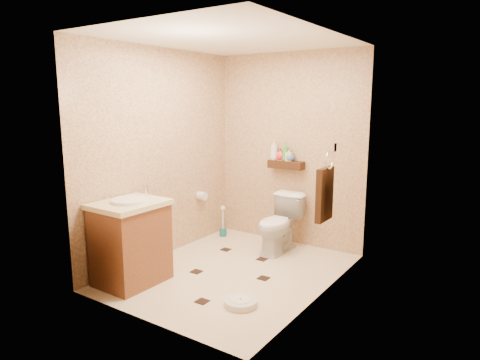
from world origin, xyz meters
The scene contains 20 objects.
ground centered at (0.00, 0.00, 0.00)m, with size 2.50×2.50×0.00m, color beige.
wall_back centered at (0.00, 1.25, 1.20)m, with size 2.00×0.04×2.40m, color tan.
wall_front centered at (0.00, -1.25, 1.20)m, with size 2.00×0.04×2.40m, color tan.
wall_left centered at (-1.00, 0.00, 1.20)m, with size 0.04×2.50×2.40m, color tan.
wall_right centered at (1.00, 0.00, 1.20)m, with size 0.04×2.50×2.40m, color tan.
ceiling centered at (0.00, 0.00, 2.40)m, with size 2.00×2.50×0.02m, color white.
wall_shelf centered at (0.00, 1.17, 1.02)m, with size 0.46×0.14×0.10m, color #371E0F.
floor_accents centered at (0.05, -0.07, 0.00)m, with size 1.10×1.35×0.01m.
toilet centered at (0.10, 0.83, 0.35)m, with size 0.39×0.68×0.70m, color white.
vanity centered at (-0.70, -0.77, 0.43)m, with size 0.57×0.69×0.97m.
bathroom_scale centered at (0.49, -0.58, 0.03)m, with size 0.39×0.39×0.06m.
toilet_brush centered at (-0.82, 0.94, 0.15)m, with size 0.10×0.10×0.42m.
towel_ring centered at (0.91, 0.25, 0.95)m, with size 0.12×0.30×0.76m.
toilet_paper centered at (-0.94, 0.65, 0.60)m, with size 0.12×0.11×0.12m.
bottle_a centered at (-0.17, 1.17, 1.20)m, with size 0.10×0.10×0.26m, color silver.
bottle_b centered at (-0.08, 1.17, 1.15)m, with size 0.07×0.07×0.15m, color orange.
bottle_c centered at (-0.08, 1.17, 1.14)m, with size 0.11×0.11×0.14m, color red.
bottle_d centered at (-0.01, 1.17, 1.18)m, with size 0.09×0.09×0.22m, color green.
bottle_e centered at (0.04, 1.17, 1.15)m, with size 0.07×0.08×0.17m, color #FFCF54.
bottle_f centered at (0.06, 1.17, 1.14)m, with size 0.11×0.11×0.14m, color #436CA9.
Camera 1 is at (2.48, -3.55, 1.81)m, focal length 32.00 mm.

